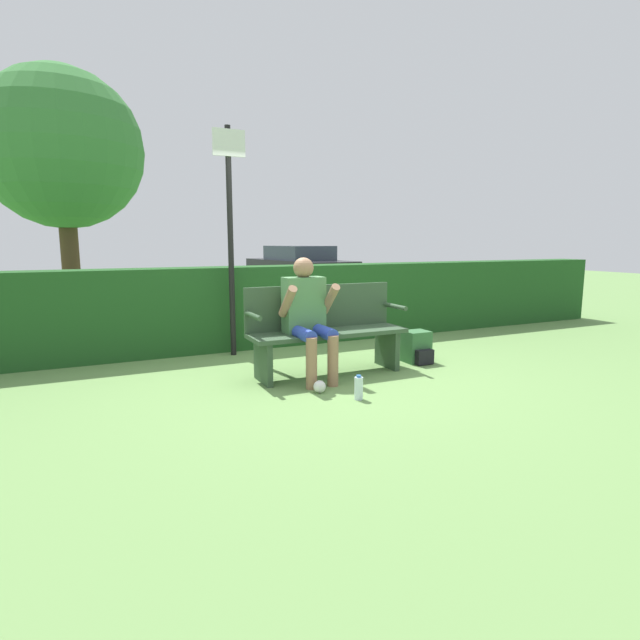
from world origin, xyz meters
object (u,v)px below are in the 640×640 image
at_px(backpack, 417,348).
at_px(tree, 62,150).
at_px(parked_car, 299,267).
at_px(water_bottle, 359,388).
at_px(park_bench, 326,329).
at_px(signpost, 230,227).
at_px(person_seated, 308,312).

relative_size(backpack, tree, 0.09).
bearing_deg(parked_car, water_bottle, 151.99).
bearing_deg(backpack, water_bottle, -144.66).
relative_size(park_bench, parked_car, 0.40).
bearing_deg(tree, backpack, -49.97).
bearing_deg(parked_car, park_bench, 150.83).
relative_size(park_bench, tree, 0.42).
relative_size(parked_car, tree, 1.05).
distance_m(park_bench, backpack, 1.24).
distance_m(signpost, parked_car, 9.34).
relative_size(person_seated, backpack, 3.37).
distance_m(water_bottle, parked_car, 11.14).
xyz_separation_m(signpost, tree, (-1.85, 3.14, 1.26)).
distance_m(signpost, tree, 3.86).
bearing_deg(signpost, backpack, -34.84).
height_order(person_seated, backpack, person_seated).
distance_m(park_bench, signpost, 1.84).
height_order(person_seated, parked_car, parked_car).
bearing_deg(tree, signpost, -59.41).
distance_m(park_bench, water_bottle, 1.05).
bearing_deg(water_bottle, signpost, 103.62).
relative_size(water_bottle, tree, 0.06).
relative_size(park_bench, backpack, 4.61).
bearing_deg(parked_car, backpack, 157.42).
bearing_deg(backpack, park_bench, 178.73).
height_order(park_bench, parked_car, parked_car).
xyz_separation_m(backpack, signpost, (-1.88, 1.31, 1.43)).
distance_m(backpack, tree, 6.40).
distance_m(park_bench, parked_car, 10.17).
relative_size(backpack, signpost, 0.13).
height_order(park_bench, backpack, park_bench).
distance_m(backpack, water_bottle, 1.64).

